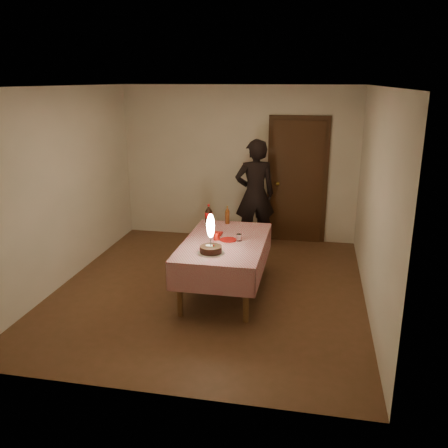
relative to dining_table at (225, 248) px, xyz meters
The scene contains 11 objects.
ground 0.66m from the dining_table, 163.28° to the left, with size 4.00×4.50×0.01m, color brown.
room_shell 1.06m from the dining_table, 141.82° to the left, with size 4.04×4.54×2.62m.
dining_table is the anchor object (origin of this frame).
birthday_cake 0.53m from the dining_table, 99.13° to the right, with size 0.32×0.32×0.48m.
red_plate 0.11m from the dining_table, 34.97° to the left, with size 0.22×0.22×0.01m, color #B00E0C.
red_cup 0.18m from the dining_table, behind, with size 0.08×0.08×0.10m, color #B8170C.
clear_cup 0.23m from the dining_table, ahead, with size 0.07×0.07×0.09m, color white.
napkin_stack 0.30m from the dining_table, 124.84° to the left, with size 0.15×0.15×0.02m, color red.
cola_bottle 0.69m from the dining_table, 121.17° to the left, with size 0.10×0.10×0.32m.
amber_bottle_left 0.78m from the dining_table, 98.27° to the left, with size 0.06×0.06×0.26m.
photographer 1.86m from the dining_table, 85.67° to the left, with size 0.76×0.61×1.79m.
Camera 1 is at (1.30, -5.65, 2.67)m, focal length 38.00 mm.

